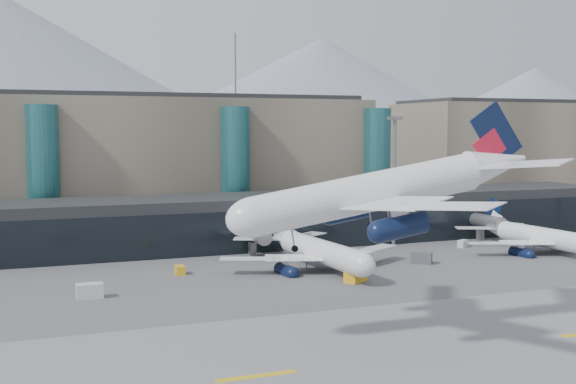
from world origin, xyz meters
The scene contains 17 objects.
ground centered at (0.00, 0.00, 0.00)m, with size 900.00×900.00×0.00m, color #515154.
runway_strip centered at (0.00, -15.00, 0.02)m, with size 400.00×40.00×0.04m, color slate.
runway_markings centered at (0.00, -15.00, 0.05)m, with size 128.00×1.00×0.02m.
concourse centered at (-0.02, 57.73, 4.97)m, with size 170.00×27.00×10.00m.
terminal_main centered at (-25.00, 90.00, 15.44)m, with size 130.00×30.00×31.00m.
terminal_east centered at (95.00, 90.00, 15.44)m, with size 70.00×30.00×31.00m.
teal_towers centered at (-14.99, 74.01, 14.01)m, with size 116.40×19.40×46.00m.
mountain_ridge centered at (15.97, 380.00, 45.74)m, with size 910.00×400.00×110.00m.
lightmast_mid centered at (30.00, 48.00, 14.42)m, with size 3.00×1.20×25.60m.
hero_jet centered at (-1.76, -8.77, 17.84)m, with size 36.51×37.22×12.01m.
jet_parked_mid centered at (5.82, 32.41, 4.25)m, with size 34.79×34.26×11.23m.
jet_parked_right centered at (51.50, 32.31, 3.95)m, with size 32.35×31.96×10.46m.
veh_a centered at (-31.39, 23.09, 1.02)m, with size 3.61×2.03×2.03m, color silver.
veh_b centered at (-16.23, 34.74, 0.69)m, with size 2.39×1.47×1.38m, color gold.
veh_c centered at (24.78, 28.87, 0.98)m, with size 3.53×1.86×1.96m, color #4D4C51.
veh_d centered at (41.56, 40.92, 0.70)m, with size 2.45×1.31×1.40m, color silver.
veh_h centered at (7.55, 19.60, 1.07)m, with size 3.87×2.04×2.14m, color gold.
Camera 1 is at (-40.87, -77.69, 23.28)m, focal length 45.00 mm.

